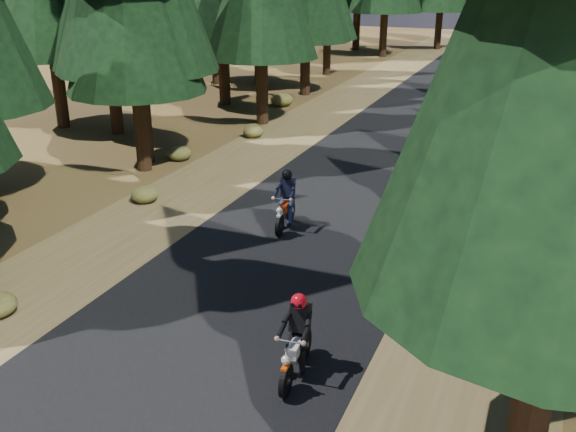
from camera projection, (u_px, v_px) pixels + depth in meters
name	position (u px, v px, depth m)	size (l,w,h in m)	color
ground	(262.00, 285.00, 14.13)	(120.00, 120.00, 0.00)	#4E391B
road	(335.00, 210.00, 18.42)	(6.00, 100.00, 0.01)	black
shoulder_l	(195.00, 190.00, 20.06)	(3.20, 100.00, 0.01)	brown
shoulder_r	(501.00, 234.00, 16.79)	(3.20, 100.00, 0.01)	brown
log_near	(573.00, 216.00, 17.56)	(0.32, 0.32, 5.76)	#4C4233
understory_shrubs	(384.00, 181.00, 19.97)	(15.46, 30.10, 0.65)	#474C1E
rider_lead	(296.00, 351.00, 10.85)	(0.65, 1.74, 1.52)	silver
rider_follow	(285.00, 210.00, 16.98)	(0.76, 1.84, 1.59)	#A02A0A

